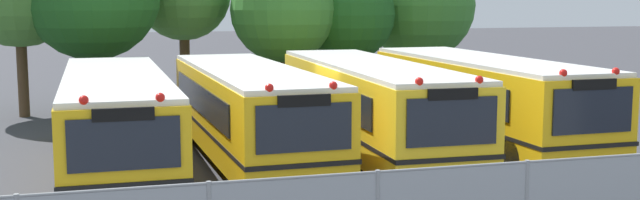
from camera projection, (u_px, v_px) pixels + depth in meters
ground_plane at (309, 159)px, 20.99m from camera, size 160.00×160.00×0.00m
school_bus_0 at (116, 118)px, 19.19m from camera, size 2.56×11.14×2.62m
school_bus_1 at (249, 110)px, 20.45m from camera, size 2.78×10.55×2.65m
school_bus_2 at (370, 105)px, 21.16m from camera, size 2.77×10.91×2.72m
school_bus_3 at (482, 99)px, 22.17m from camera, size 2.73×10.32×2.77m
tree_3 at (282, 9)px, 30.08m from camera, size 4.16×4.16×5.96m
tree_4 at (348, 13)px, 31.29m from camera, size 3.82×3.82×5.57m
tree_5 at (417, 5)px, 33.59m from camera, size 4.84×4.84×6.44m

